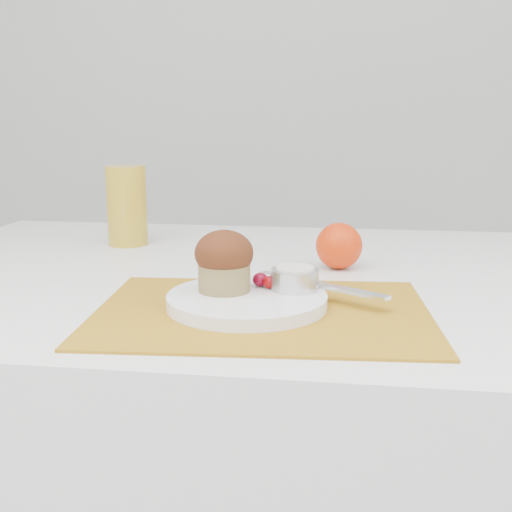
# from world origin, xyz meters

# --- Properties ---
(table) EXTENTS (1.20, 0.80, 0.75)m
(table) POSITION_xyz_m (0.00, 0.05, 0.38)
(table) COLOR white
(table) RESTS_ON ground
(placemat) EXTENTS (0.42, 0.32, 0.00)m
(placemat) POSITION_xyz_m (0.03, -0.16, 0.75)
(placemat) COLOR #AD7718
(placemat) RESTS_ON table
(plate) EXTENTS (0.25, 0.25, 0.02)m
(plate) POSITION_xyz_m (0.01, -0.14, 0.76)
(plate) COLOR white
(plate) RESTS_ON placemat
(ramekin) EXTENTS (0.07, 0.07, 0.03)m
(ramekin) POSITION_xyz_m (0.07, -0.11, 0.78)
(ramekin) COLOR silver
(ramekin) RESTS_ON plate
(cream) EXTENTS (0.06, 0.06, 0.01)m
(cream) POSITION_xyz_m (0.07, -0.11, 0.80)
(cream) COLOR silver
(cream) RESTS_ON ramekin
(raspberry_near) EXTENTS (0.02, 0.02, 0.02)m
(raspberry_near) POSITION_xyz_m (0.02, -0.10, 0.78)
(raspberry_near) COLOR #580214
(raspberry_near) RESTS_ON plate
(raspberry_far) EXTENTS (0.02, 0.02, 0.02)m
(raspberry_far) POSITION_xyz_m (0.04, -0.11, 0.78)
(raspberry_far) COLOR #620204
(raspberry_far) RESTS_ON plate
(butter_knife) EXTENTS (0.17, 0.12, 0.00)m
(butter_knife) POSITION_xyz_m (0.10, -0.09, 0.77)
(butter_knife) COLOR white
(butter_knife) RESTS_ON plate
(orange) EXTENTS (0.07, 0.07, 0.07)m
(orange) POSITION_xyz_m (0.12, 0.09, 0.79)
(orange) COLOR #E93908
(orange) RESTS_ON table
(juice_glass) EXTENTS (0.09, 0.09, 0.15)m
(juice_glass) POSITION_xyz_m (-0.27, 0.22, 0.82)
(juice_glass) COLOR gold
(juice_glass) RESTS_ON table
(muffin) EXTENTS (0.07, 0.07, 0.08)m
(muffin) POSITION_xyz_m (-0.02, -0.13, 0.81)
(muffin) COLOR olive
(muffin) RESTS_ON plate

